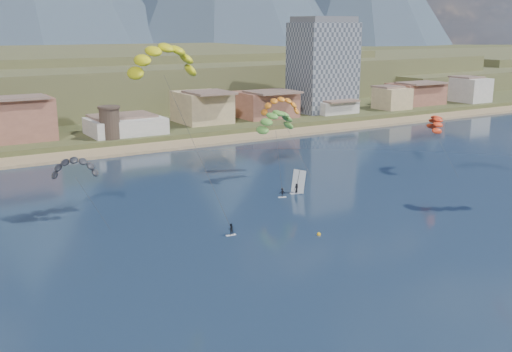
# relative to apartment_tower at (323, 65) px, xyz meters

# --- Properties ---
(ground) EXTENTS (2400.00, 2400.00, 0.00)m
(ground) POSITION_rel_apartment_tower_xyz_m (-85.00, -128.00, -17.82)
(ground) COLOR black
(ground) RESTS_ON ground
(beach) EXTENTS (2200.00, 12.00, 0.90)m
(beach) POSITION_rel_apartment_tower_xyz_m (-85.00, -22.00, -17.57)
(beach) COLOR tan
(beach) RESTS_ON ground
(foothills) EXTENTS (940.00, 210.00, 18.00)m
(foothills) POSITION_rel_apartment_tower_xyz_m (-62.61, 104.47, -8.74)
(foothills) COLOR brown
(foothills) RESTS_ON ground
(apartment_tower) EXTENTS (20.00, 16.00, 32.00)m
(apartment_tower) POSITION_rel_apartment_tower_xyz_m (0.00, 0.00, 0.00)
(apartment_tower) COLOR gray
(apartment_tower) RESTS_ON ground
(watchtower) EXTENTS (5.82, 5.82, 8.60)m
(watchtower) POSITION_rel_apartment_tower_xyz_m (-80.00, -14.00, -11.45)
(watchtower) COLOR #47382D
(watchtower) RESTS_ON ground
(kitesurfer_yellow) EXTENTS (12.63, 16.66, 30.11)m
(kitesurfer_yellow) POSITION_rel_apartment_tower_xyz_m (-91.05, -78.34, 8.39)
(kitesurfer_yellow) COLOR silver
(kitesurfer_yellow) RESTS_ON ground
(kitesurfer_green) EXTENTS (11.78, 14.88, 17.42)m
(kitesurfer_green) POSITION_rel_apartment_tower_xyz_m (-62.75, -66.95, -4.98)
(kitesurfer_green) COLOR silver
(kitesurfer_green) RESTS_ON ground
(distant_kite_dark) EXTENTS (8.09, 6.47, 12.75)m
(distant_kite_dark) POSITION_rel_apartment_tower_xyz_m (-104.37, -72.29, -8.39)
(distant_kite_dark) COLOR #262626
(distant_kite_dark) RESTS_ON ground
(distant_kite_orange) EXTENTS (9.26, 6.92, 17.89)m
(distant_kite_orange) POSITION_rel_apartment_tower_xyz_m (-57.72, -60.99, -2.88)
(distant_kite_orange) COLOR #262626
(distant_kite_orange) RESTS_ON ground
(distant_kite_red) EXTENTS (6.96, 7.96, 14.17)m
(distant_kite_red) POSITION_rel_apartment_tower_xyz_m (-29.37, -77.80, -6.75)
(distant_kite_red) COLOR #262626
(distant_kite_red) RESTS_ON ground
(windsurfer) EXTENTS (2.57, 2.82, 4.42)m
(windsurfer) POSITION_rel_apartment_tower_xyz_m (-64.49, -77.22, -16.42)
(windsurfer) COLOR silver
(windsurfer) RESTS_ON ground
(buoy) EXTENTS (0.61, 0.61, 0.61)m
(buoy) POSITION_rel_apartment_tower_xyz_m (-75.19, -98.15, -17.72)
(buoy) COLOR yellow
(buoy) RESTS_ON ground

